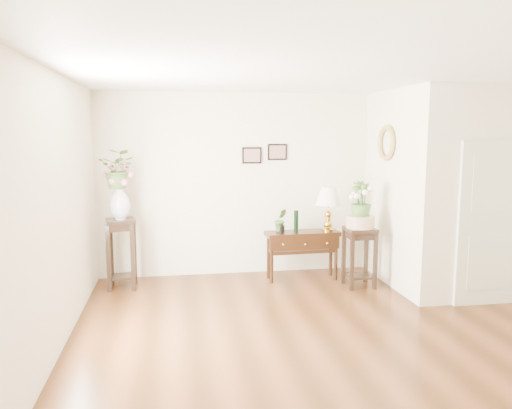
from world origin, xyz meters
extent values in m
cube|color=brown|center=(0.00, 0.00, 0.00)|extent=(6.00, 5.50, 0.02)
cube|color=white|center=(0.00, 0.00, 2.80)|extent=(6.00, 5.50, 0.02)
cube|color=beige|center=(0.00, 2.75, 1.40)|extent=(6.00, 0.02, 2.80)
cube|color=beige|center=(-3.00, 0.00, 1.40)|extent=(0.02, 5.50, 2.80)
cube|color=beige|center=(2.10, 1.77, 1.40)|extent=(1.80, 1.95, 2.80)
cube|color=beige|center=(2.10, 0.78, 1.05)|extent=(0.90, 0.05, 2.10)
cube|color=black|center=(-0.65, 2.73, 1.85)|extent=(0.30, 0.02, 0.25)
cube|color=black|center=(-0.25, 2.73, 1.90)|extent=(0.30, 0.02, 0.25)
torus|color=#AD904C|center=(1.16, 1.90, 2.05)|extent=(0.07, 0.51, 0.51)
cube|color=black|center=(0.03, 2.24, 0.37)|extent=(1.12, 0.42, 0.73)
cube|color=gold|center=(0.43, 2.24, 1.08)|extent=(0.50, 0.50, 0.67)
cylinder|color=black|center=(-0.06, 2.24, 0.90)|extent=(0.08, 0.08, 0.32)
imported|color=#3E6A2C|center=(-0.30, 2.24, 0.90)|extent=(0.20, 0.17, 0.34)
cube|color=black|center=(-2.59, 2.25, 0.50)|extent=(0.45, 0.45, 0.99)
imported|color=#3E6A2C|center=(-2.59, 2.25, 1.67)|extent=(0.59, 0.55, 0.55)
cube|color=black|center=(0.76, 1.77, 0.43)|extent=(0.40, 0.40, 0.86)
cylinder|color=tan|center=(0.76, 1.77, 0.94)|extent=(0.49, 0.49, 0.18)
imported|color=#3E6A2C|center=(0.76, 1.77, 1.25)|extent=(0.33, 0.33, 0.54)
camera|label=1|loc=(-1.84, -4.86, 2.18)|focal=35.00mm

